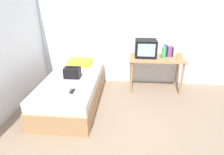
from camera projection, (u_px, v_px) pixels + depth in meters
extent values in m
plane|color=#84705B|center=(120.00, 134.00, 2.92)|extent=(8.00, 8.00, 0.00)
cube|color=silver|center=(125.00, 27.00, 4.22)|extent=(5.20, 0.10, 2.60)
cube|color=#9E754C|center=(73.00, 94.00, 3.73)|extent=(1.00, 2.00, 0.34)
cube|color=beige|center=(72.00, 82.00, 3.62)|extent=(0.97, 1.94, 0.18)
cube|color=#9E754C|center=(157.00, 58.00, 4.03)|extent=(1.16, 0.60, 0.04)
cylinder|color=#9E754C|center=(131.00, 78.00, 4.00)|extent=(0.05, 0.05, 0.71)
cylinder|color=#9E754C|center=(182.00, 80.00, 3.92)|extent=(0.05, 0.05, 0.71)
cylinder|color=#9E754C|center=(131.00, 70.00, 4.44)|extent=(0.05, 0.05, 0.71)
cylinder|color=#9E754C|center=(177.00, 71.00, 4.36)|extent=(0.05, 0.05, 0.71)
cube|color=black|center=(146.00, 48.00, 4.00)|extent=(0.44, 0.38, 0.36)
cube|color=#8CB2E0|center=(146.00, 50.00, 3.82)|extent=(0.35, 0.01, 0.26)
cylinder|color=green|center=(164.00, 53.00, 3.91)|extent=(0.07, 0.07, 0.24)
cube|color=#2D5699|center=(165.00, 50.00, 4.07)|extent=(0.04, 0.14, 0.24)
cube|color=black|center=(167.00, 51.00, 4.07)|extent=(0.02, 0.15, 0.23)
cube|color=#7A3D89|center=(168.00, 51.00, 4.07)|extent=(0.04, 0.16, 0.20)
cube|color=#7A3D89|center=(170.00, 51.00, 4.07)|extent=(0.04, 0.16, 0.21)
cube|color=black|center=(172.00, 51.00, 4.07)|extent=(0.03, 0.15, 0.20)
cube|color=#B27F4C|center=(180.00, 56.00, 3.82)|extent=(0.11, 0.02, 0.15)
cube|color=yellow|center=(80.00, 62.00, 4.22)|extent=(0.50, 0.35, 0.13)
cube|color=black|center=(72.00, 73.00, 3.57)|extent=(0.30, 0.20, 0.20)
cylinder|color=black|center=(72.00, 67.00, 3.52)|extent=(0.24, 0.02, 0.02)
cube|color=white|center=(63.00, 85.00, 3.31)|extent=(0.21, 0.29, 0.01)
cube|color=black|center=(73.00, 91.00, 3.07)|extent=(0.04, 0.16, 0.02)
cube|color=#B7B7BC|center=(68.00, 72.00, 3.81)|extent=(0.04, 0.14, 0.02)
cube|color=white|center=(61.00, 91.00, 3.04)|extent=(0.28, 0.22, 0.07)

